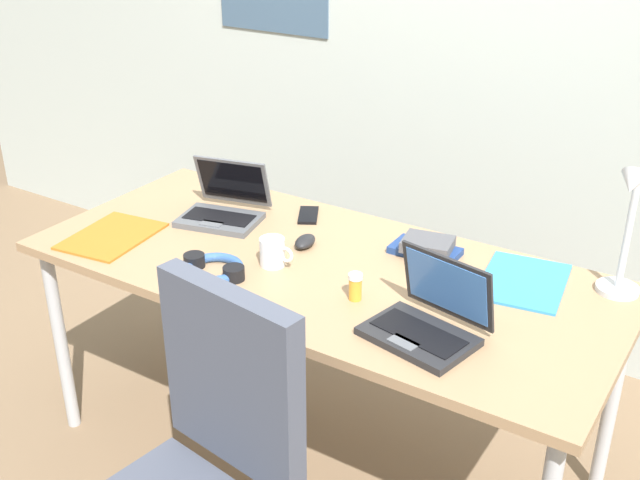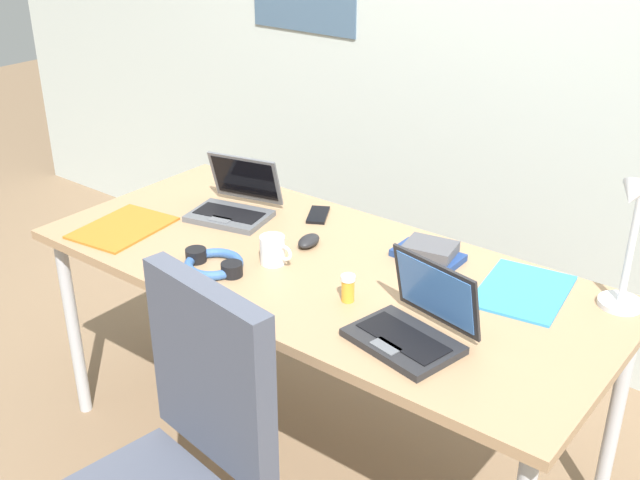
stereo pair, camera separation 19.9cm
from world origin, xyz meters
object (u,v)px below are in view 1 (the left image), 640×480
computer_mouse (305,241)px  cell_phone (308,215)px  pill_bottle (355,286)px  paper_folder_far_corner (523,281)px  laptop_near_mouse (427,320)px  paper_folder_back_right (112,236)px  laptop_front_right (224,208)px  headphones (214,268)px  desk_lamp (626,233)px  coffee_mug (273,252)px  book_stack (426,247)px

computer_mouse → cell_phone: 0.23m
pill_bottle → paper_folder_far_corner: bearing=43.5°
laptop_near_mouse → paper_folder_back_right: 1.11m
laptop_front_right → paper_folder_far_corner: bearing=6.2°
headphones → pill_bottle: pill_bottle is taller
computer_mouse → desk_lamp: bearing=3.5°
computer_mouse → pill_bottle: (0.30, -0.20, 0.02)m
desk_lamp → coffee_mug: 0.99m
headphones → cell_phone: bearing=88.7°
paper_folder_back_right → paper_folder_far_corner: 1.30m
pill_bottle → coffee_mug: coffee_mug is taller
computer_mouse → paper_folder_back_right: bearing=-162.6°
pill_bottle → headphones: bearing=-168.1°
laptop_front_right → pill_bottle: 0.69m
computer_mouse → book_stack: 0.38m
laptop_near_mouse → computer_mouse: 0.60m
cell_phone → pill_bottle: size_ratio=1.72×
desk_lamp → paper_folder_far_corner: 0.31m
laptop_front_right → paper_folder_far_corner: 1.02m
laptop_front_right → computer_mouse: laptop_front_right is taller
computer_mouse → headphones: size_ratio=0.45×
desk_lamp → paper_folder_back_right: size_ratio=1.29×
coffee_mug → computer_mouse: bearing=86.3°
laptop_front_right → computer_mouse: size_ratio=3.23×
laptop_near_mouse → paper_folder_back_right: laptop_near_mouse is taller
computer_mouse → coffee_mug: bearing=-102.7°
computer_mouse → paper_folder_back_right: computer_mouse is taller
pill_bottle → book_stack: pill_bottle is taller
book_stack → paper_folder_far_corner: size_ratio=0.68×
paper_folder_back_right → book_stack: bearing=25.4°
cell_phone → paper_folder_back_right: 0.66m
headphones → coffee_mug: coffee_mug is taller
cell_phone → book_stack: bearing=-34.9°
cell_phone → headphones: bearing=-120.6°
computer_mouse → paper_folder_far_corner: computer_mouse is taller
cell_phone → desk_lamp: bearing=-29.2°
cell_phone → paper_folder_back_right: size_ratio=0.44×
paper_folder_back_right → cell_phone: bearing=47.0°
pill_bottle → book_stack: (0.05, 0.36, -0.02)m
headphones → book_stack: (0.48, 0.45, 0.01)m
computer_mouse → paper_folder_back_right: (-0.57, -0.28, -0.01)m
paper_folder_back_right → coffee_mug: size_ratio=2.74×
book_stack → paper_folder_far_corner: 0.32m
laptop_near_mouse → headphones: bearing=-177.2°
paper_folder_back_right → coffee_mug: 0.57m
desk_lamp → cell_phone: desk_lamp is taller
headphones → book_stack: 0.65m
laptop_near_mouse → cell_phone: bearing=145.4°
laptop_near_mouse → cell_phone: laptop_near_mouse is taller
desk_lamp → paper_folder_back_right: (-1.47, -0.48, -0.19)m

